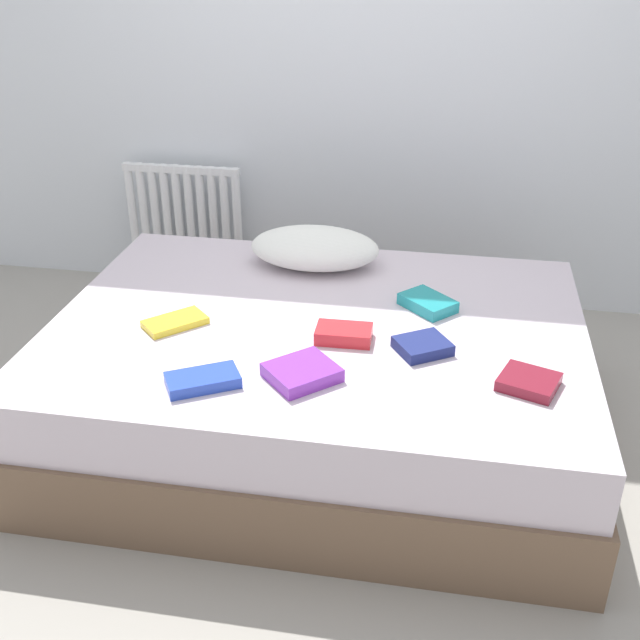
{
  "coord_description": "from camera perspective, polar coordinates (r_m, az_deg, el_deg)",
  "views": [
    {
      "loc": [
        0.45,
        -2.49,
        1.85
      ],
      "look_at": [
        0.0,
        0.05,
        0.48
      ],
      "focal_mm": 43.41,
      "sensor_mm": 36.0,
      "label": 1
    }
  ],
  "objects": [
    {
      "name": "radiator",
      "position": [
        4.2,
        -9.95,
        7.41
      ],
      "size": [
        0.62,
        0.04,
        0.57
      ],
      "color": "white",
      "rests_on": "ground"
    },
    {
      "name": "textbook_purple",
      "position": [
        2.52,
        -1.34,
        -3.89
      ],
      "size": [
        0.28,
        0.28,
        0.05
      ],
      "primitive_type": "cube",
      "rotation": [
        0.0,
        0.0,
        0.75
      ],
      "color": "purple",
      "rests_on": "bed"
    },
    {
      "name": "textbook_navy",
      "position": [
        2.69,
        7.57,
        -1.92
      ],
      "size": [
        0.22,
        0.22,
        0.04
      ],
      "primitive_type": "cube",
      "rotation": [
        0.0,
        0.0,
        0.57
      ],
      "color": "navy",
      "rests_on": "bed"
    },
    {
      "name": "pillow",
      "position": [
        3.31,
        -0.39,
        5.34
      ],
      "size": [
        0.55,
        0.35,
        0.16
      ],
      "primitive_type": "ellipsoid",
      "color": "white",
      "rests_on": "bed"
    },
    {
      "name": "textbook_teal",
      "position": [
        2.98,
        7.94,
        1.25
      ],
      "size": [
        0.24,
        0.24,
        0.05
      ],
      "primitive_type": "cube",
      "rotation": [
        0.0,
        0.0,
        -0.75
      ],
      "color": "teal",
      "rests_on": "bed"
    },
    {
      "name": "textbook_blue",
      "position": [
        2.51,
        -8.64,
        -4.41
      ],
      "size": [
        0.26,
        0.22,
        0.04
      ],
      "primitive_type": "cube",
      "rotation": [
        0.0,
        0.0,
        0.52
      ],
      "color": "#2847B7",
      "rests_on": "bed"
    },
    {
      "name": "textbook_maroon",
      "position": [
        2.56,
        15.14,
        -4.42
      ],
      "size": [
        0.22,
        0.21,
        0.04
      ],
      "primitive_type": "cube",
      "rotation": [
        0.0,
        0.0,
        -0.35
      ],
      "color": "maroon",
      "rests_on": "bed"
    },
    {
      "name": "ground_plane",
      "position": [
        3.14,
        -0.16,
        -8.2
      ],
      "size": [
        8.0,
        8.0,
        0.0
      ],
      "primitive_type": "plane",
      "color": "#9E998E"
    },
    {
      "name": "bed",
      "position": [
        3.0,
        -0.17,
        -4.38
      ],
      "size": [
        2.0,
        1.5,
        0.5
      ],
      "color": "brown",
      "rests_on": "ground"
    },
    {
      "name": "back_wall",
      "position": [
        3.9,
        3.6,
        21.25
      ],
      "size": [
        6.0,
        0.1,
        2.8
      ],
      "primitive_type": "cube",
      "color": "silver",
      "rests_on": "ground"
    },
    {
      "name": "textbook_yellow",
      "position": [
        2.89,
        -10.64,
        -0.16
      ],
      "size": [
        0.24,
        0.24,
        0.03
      ],
      "primitive_type": "cube",
      "rotation": [
        0.0,
        0.0,
        0.79
      ],
      "color": "yellow",
      "rests_on": "bed"
    },
    {
      "name": "textbook_red",
      "position": [
        2.74,
        1.77,
        -1.04
      ],
      "size": [
        0.2,
        0.13,
        0.05
      ],
      "primitive_type": "cube",
      "rotation": [
        0.0,
        0.0,
        0.03
      ],
      "color": "red",
      "rests_on": "bed"
    }
  ]
}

